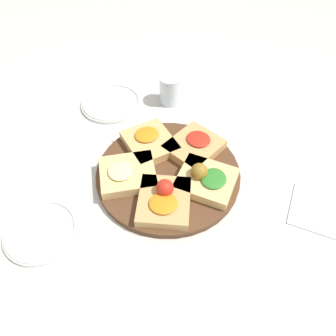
{
  "coord_description": "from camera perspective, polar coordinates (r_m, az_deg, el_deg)",
  "views": [
    {
      "loc": [
        -0.45,
        -0.37,
        0.72
      ],
      "look_at": [
        0.0,
        0.0,
        0.03
      ],
      "focal_mm": 35.0,
      "sensor_mm": 36.0,
      "label": 1
    }
  ],
  "objects": [
    {
      "name": "focaccia_slice_0",
      "position": [
        0.83,
        -0.66,
        -5.52
      ],
      "size": [
        0.2,
        0.19,
        0.06
      ],
      "color": "tan",
      "rests_on": "serving_board"
    },
    {
      "name": "focaccia_slice_2",
      "position": [
        0.96,
        4.61,
        3.83
      ],
      "size": [
        0.16,
        0.14,
        0.04
      ],
      "color": "tan",
      "rests_on": "serving_board"
    },
    {
      "name": "focaccia_slice_1",
      "position": [
        0.88,
        6.6,
        -1.93
      ],
      "size": [
        0.17,
        0.18,
        0.06
      ],
      "color": "#DBB775",
      "rests_on": "serving_board"
    },
    {
      "name": "plate_left",
      "position": [
        0.88,
        -21.25,
        -10.18
      ],
      "size": [
        0.18,
        0.18,
        0.02
      ],
      "color": "white",
      "rests_on": "ground_plane"
    },
    {
      "name": "napkin_stack",
      "position": [
        0.94,
        24.13,
        -6.55
      ],
      "size": [
        0.17,
        0.15,
        0.01
      ],
      "primitive_type": "cube",
      "rotation": [
        0.0,
        0.0,
        0.29
      ],
      "color": "white",
      "rests_on": "ground_plane"
    },
    {
      "name": "ground_plane",
      "position": [
        0.93,
        0.0,
        -1.28
      ],
      "size": [
        3.0,
        3.0,
        0.0
      ],
      "primitive_type": "plane",
      "color": "beige"
    },
    {
      "name": "plate_right",
      "position": [
        1.16,
        -9.83,
        11.15
      ],
      "size": [
        0.21,
        0.21,
        0.02
      ],
      "color": "white",
      "rests_on": "ground_plane"
    },
    {
      "name": "water_glass",
      "position": [
        1.14,
        0.36,
        13.46
      ],
      "size": [
        0.07,
        0.07,
        0.1
      ],
      "primitive_type": "cylinder",
      "color": "silver",
      "rests_on": "ground_plane"
    },
    {
      "name": "focaccia_slice_3",
      "position": [
        0.97,
        -3.23,
        4.52
      ],
      "size": [
        0.18,
        0.19,
        0.04
      ],
      "color": "tan",
      "rests_on": "serving_board"
    },
    {
      "name": "focaccia_slice_4",
      "position": [
        0.9,
        -7.12,
        -0.99
      ],
      "size": [
        0.2,
        0.19,
        0.04
      ],
      "color": "#DBB775",
      "rests_on": "serving_board"
    },
    {
      "name": "serving_board",
      "position": [
        0.92,
        0.0,
        -0.92
      ],
      "size": [
        0.4,
        0.4,
        0.02
      ],
      "primitive_type": "cylinder",
      "color": "#51331E",
      "rests_on": "ground_plane"
    }
  ]
}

